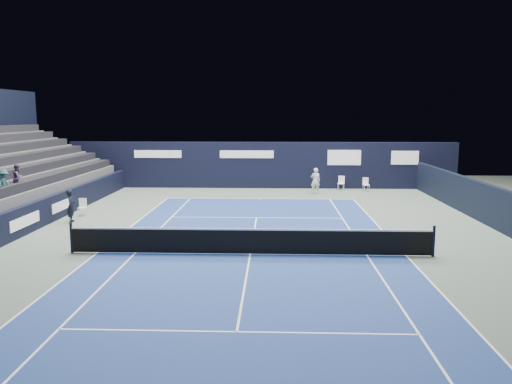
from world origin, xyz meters
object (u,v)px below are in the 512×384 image
line_judge_chair (82,206)px  tennis_net (250,241)px  folding_chair_back_a (341,181)px  tennis_player (315,181)px  folding_chair_back_b (366,183)px

line_judge_chair → tennis_net: bearing=-43.0°
folding_chair_back_a → line_judge_chair: folding_chair_back_a is taller
tennis_player → folding_chair_back_b: bearing=20.3°
tennis_player → tennis_net: bearing=-103.8°
folding_chair_back_a → tennis_net: bearing=-92.2°
folding_chair_back_b → line_judge_chair: (-15.39, -8.62, -0.01)m
folding_chair_back_a → line_judge_chair: size_ratio=1.09×
line_judge_chair → tennis_player: (12.01, 7.37, 0.33)m
folding_chair_back_a → folding_chair_back_b: folding_chair_back_a is taller
folding_chair_back_b → tennis_net: bearing=-121.2°
folding_chair_back_a → tennis_player: size_ratio=0.57×
folding_chair_back_a → tennis_net: tennis_net is taller
folding_chair_back_b → tennis_player: tennis_player is taller
folding_chair_back_a → tennis_player: bearing=-120.8°
tennis_net → tennis_player: size_ratio=7.92×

